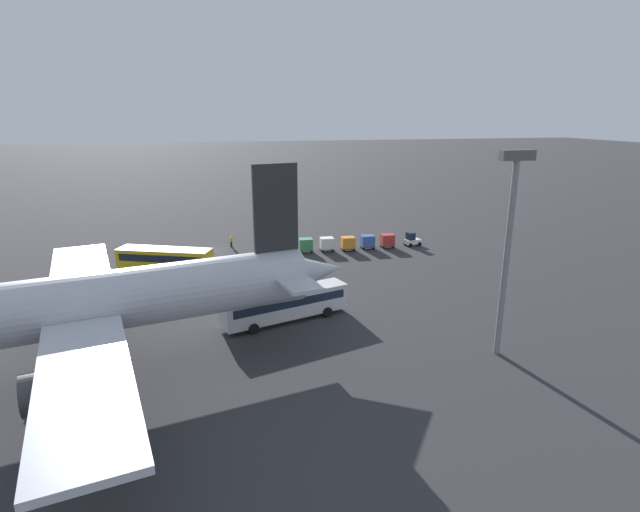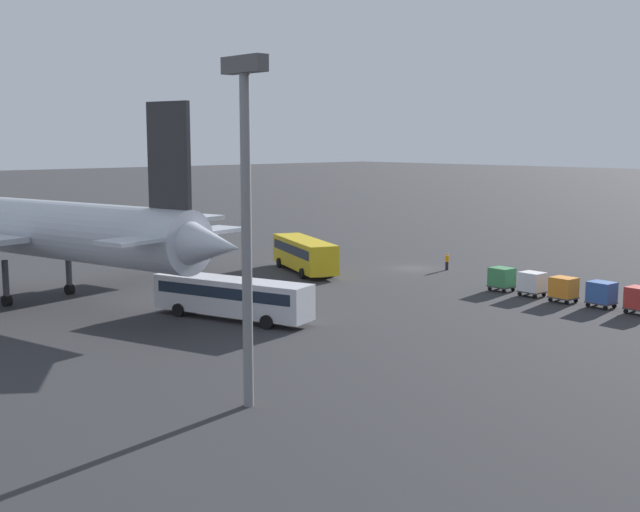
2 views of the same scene
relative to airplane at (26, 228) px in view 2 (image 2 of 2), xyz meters
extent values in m
plane|color=#2D2D30|center=(-11.32, -35.63, -5.91)|extent=(600.00, 600.00, 0.00)
cylinder|color=#B2B7C1|center=(0.55, 0.12, 0.10)|extent=(38.85, 12.64, 4.63)
cone|color=#B2B7C1|center=(-19.74, -4.23, 0.10)|extent=(6.75, 5.33, 4.16)
cube|color=#B2B7C1|center=(1.01, -11.26, -0.48)|extent=(8.66, 18.48, 0.44)
cube|color=#262628|center=(-16.49, -3.53, 6.12)|extent=(3.86, 1.16, 7.40)
cube|color=#B2B7C1|center=(-16.87, -3.62, 0.56)|extent=(5.17, 12.33, 0.28)
cylinder|color=#38383D|center=(1.59, -8.40, -1.97)|extent=(5.08, 3.46, 2.54)
cylinder|color=#38383D|center=(-1.97, 2.65, -4.06)|extent=(0.50, 0.50, 3.70)
cylinder|color=black|center=(-1.97, 2.65, -5.46)|extent=(0.98, 0.68, 0.90)
cylinder|color=#38383D|center=(-0.71, -3.23, -4.06)|extent=(0.50, 0.50, 3.70)
cylinder|color=black|center=(-0.71, -3.23, -5.46)|extent=(0.98, 0.68, 0.90)
cube|color=gold|center=(-5.46, -25.85, -4.04)|extent=(12.04, 7.19, 2.84)
cube|color=#192333|center=(-5.46, -25.85, -3.54)|extent=(11.18, 6.86, 0.91)
cylinder|color=black|center=(-1.49, -25.87, -5.41)|extent=(1.04, 0.66, 1.00)
cylinder|color=black|center=(-2.64, -28.64, -5.41)|extent=(1.04, 0.66, 1.00)
cylinder|color=black|center=(-8.28, -23.06, -5.41)|extent=(1.04, 0.66, 1.00)
cylinder|color=black|center=(-9.43, -25.84, -5.41)|extent=(1.04, 0.66, 1.00)
cube|color=silver|center=(-17.85, -7.73, -4.18)|extent=(13.00, 6.20, 2.56)
cube|color=#192333|center=(-17.85, -7.73, -3.73)|extent=(12.03, 5.93, 0.82)
cylinder|color=black|center=(-14.44, -5.29, -5.41)|extent=(1.04, 0.58, 1.00)
cylinder|color=black|center=(-13.66, -7.84, -5.41)|extent=(1.04, 0.58, 1.00)
cylinder|color=black|center=(-22.04, -7.61, -5.41)|extent=(1.04, 0.58, 1.00)
cylinder|color=black|center=(-21.26, -10.17, -5.41)|extent=(1.04, 0.58, 1.00)
cylinder|color=#1E1E2D|center=(-14.34, -37.35, -5.49)|extent=(0.32, 0.32, 0.85)
cylinder|color=orange|center=(-14.34, -37.35, -4.74)|extent=(0.38, 0.38, 0.65)
sphere|color=tan|center=(-14.34, -37.35, -4.29)|extent=(0.24, 0.24, 0.24)
cube|color=#38383D|center=(-37.40, -31.56, -5.50)|extent=(2.07, 1.77, 0.10)
cube|color=#B72D28|center=(-37.40, -31.56, -4.65)|extent=(1.98, 1.69, 1.60)
cylinder|color=black|center=(-36.61, -30.96, -5.73)|extent=(0.37, 0.14, 0.36)
cylinder|color=black|center=(-36.67, -32.24, -5.73)|extent=(0.37, 0.14, 0.36)
cube|color=#38383D|center=(-34.25, -31.59, -5.50)|extent=(2.07, 1.77, 0.10)
cube|color=#33569E|center=(-34.25, -31.59, -4.65)|extent=(1.98, 1.69, 1.60)
cylinder|color=black|center=(-33.46, -30.98, -5.73)|extent=(0.37, 0.14, 0.36)
cylinder|color=black|center=(-33.52, -32.26, -5.73)|extent=(0.37, 0.14, 0.36)
cylinder|color=black|center=(-34.97, -30.91, -5.73)|extent=(0.37, 0.14, 0.36)
cylinder|color=black|center=(-35.04, -32.19, -5.73)|extent=(0.37, 0.14, 0.36)
cube|color=#38383D|center=(-31.10, -31.28, -5.50)|extent=(2.07, 1.77, 0.10)
cube|color=orange|center=(-31.10, -31.28, -4.65)|extent=(1.98, 1.69, 1.60)
cylinder|color=black|center=(-30.31, -30.67, -5.73)|extent=(0.37, 0.14, 0.36)
cylinder|color=black|center=(-30.37, -31.95, -5.73)|extent=(0.37, 0.14, 0.36)
cylinder|color=black|center=(-31.82, -30.60, -5.73)|extent=(0.37, 0.14, 0.36)
cylinder|color=black|center=(-31.89, -31.88, -5.73)|extent=(0.37, 0.14, 0.36)
cube|color=#38383D|center=(-27.95, -31.62, -5.50)|extent=(2.07, 1.77, 0.10)
cube|color=silver|center=(-27.95, -31.62, -4.65)|extent=(1.98, 1.69, 1.60)
cylinder|color=black|center=(-27.16, -31.02, -5.73)|extent=(0.37, 0.14, 0.36)
cylinder|color=black|center=(-27.22, -32.30, -5.73)|extent=(0.37, 0.14, 0.36)
cylinder|color=black|center=(-28.67, -30.95, -5.73)|extent=(0.37, 0.14, 0.36)
cylinder|color=black|center=(-28.74, -32.23, -5.73)|extent=(0.37, 0.14, 0.36)
cube|color=#38383D|center=(-24.80, -31.76, -5.50)|extent=(2.07, 1.77, 0.10)
cube|color=#38844C|center=(-24.80, -31.76, -4.65)|extent=(1.98, 1.69, 1.60)
cylinder|color=black|center=(-24.01, -31.16, -5.73)|extent=(0.37, 0.14, 0.36)
cylinder|color=black|center=(-24.07, -32.44, -5.73)|extent=(0.37, 0.14, 0.36)
cylinder|color=black|center=(-25.52, -31.08, -5.73)|extent=(0.37, 0.14, 0.36)
cylinder|color=black|center=(-25.59, -32.36, -5.73)|extent=(0.37, 0.14, 0.36)
cylinder|color=slate|center=(-34.14, 3.29, 2.18)|extent=(0.50, 0.50, 16.18)
cube|color=#4C4C4C|center=(-34.14, 3.29, 10.67)|extent=(2.80, 0.70, 0.80)
camera|label=1|loc=(-10.70, 37.37, 13.74)|focal=28.00mm
camera|label=2|loc=(-64.72, 26.67, 7.15)|focal=45.00mm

